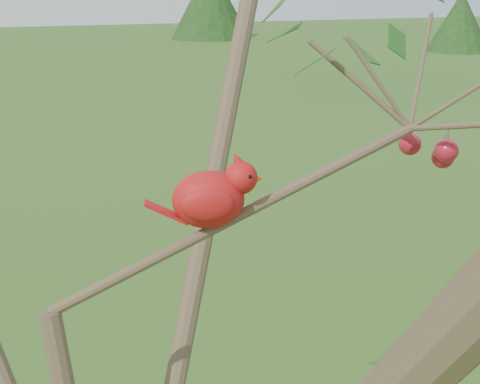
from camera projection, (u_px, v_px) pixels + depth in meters
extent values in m
sphere|color=maroon|center=(443.00, 157.00, 1.19)|extent=(0.04, 0.04, 0.04)
sphere|color=maroon|center=(410.00, 144.00, 1.18)|extent=(0.04, 0.04, 0.04)
sphere|color=maroon|center=(447.00, 151.00, 1.13)|extent=(0.04, 0.04, 0.04)
ellipsoid|color=red|center=(208.00, 200.00, 1.04)|extent=(0.13, 0.11, 0.09)
sphere|color=red|center=(241.00, 178.00, 1.04)|extent=(0.06, 0.06, 0.05)
cone|color=red|center=(238.00, 161.00, 1.03)|extent=(0.04, 0.04, 0.04)
cone|color=#D85914|center=(257.00, 179.00, 1.05)|extent=(0.03, 0.02, 0.02)
ellipsoid|color=black|center=(252.00, 179.00, 1.05)|extent=(0.02, 0.03, 0.03)
cube|color=red|center=(166.00, 212.00, 1.04)|extent=(0.07, 0.04, 0.04)
ellipsoid|color=red|center=(203.00, 191.00, 1.08)|extent=(0.08, 0.04, 0.05)
ellipsoid|color=red|center=(208.00, 205.00, 1.01)|extent=(0.08, 0.04, 0.05)
cylinder|color=#493927|center=(210.00, 3.00, 29.55)|extent=(0.46, 0.46, 3.04)
cone|color=#133412|center=(210.00, 0.00, 29.51)|extent=(3.55, 3.55, 3.30)
cylinder|color=#493927|center=(460.00, 24.00, 24.17)|extent=(0.30, 0.30, 1.97)
cone|color=#133412|center=(460.00, 21.00, 24.15)|extent=(2.30, 2.30, 2.14)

